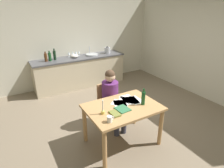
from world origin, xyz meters
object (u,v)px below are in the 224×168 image
at_px(sink_unit, 92,55).
at_px(bottle_oil, 46,57).
at_px(dining_table, 123,112).
at_px(wine_glass_by_kettle, 76,52).
at_px(wine_glass_near_sink, 79,52).
at_px(wine_glass_back_right, 69,53).
at_px(book_cookery, 123,109).
at_px(wine_bottle_on_table, 143,98).
at_px(bottle_vinegar, 50,57).
at_px(person_seated, 112,96).
at_px(book_magazine, 115,114).
at_px(stovetop_kettle, 107,50).
at_px(mixing_bowl, 75,56).
at_px(bottle_wine_red, 55,55).
at_px(wine_glass_back_left, 73,53).
at_px(candlestick, 103,110).
at_px(coffee_mug, 110,119).
at_px(chair_at_table, 108,102).

distance_m(sink_unit, bottle_oil, 1.33).
xyz_separation_m(dining_table, wine_glass_by_kettle, (0.29, 2.97, 0.38)).
distance_m(wine_glass_near_sink, wine_glass_back_right, 0.31).
distance_m(book_cookery, wine_bottle_on_table, 0.41).
bearing_deg(wine_glass_back_right, bottle_vinegar, -166.75).
bearing_deg(wine_glass_back_right, person_seated, -89.48).
bearing_deg(wine_glass_near_sink, bottle_oil, -172.15).
xyz_separation_m(dining_table, book_cookery, (-0.06, -0.08, 0.12)).
bearing_deg(wine_glass_near_sink, book_magazine, -101.38).
relative_size(bottle_vinegar, stovetop_kettle, 1.24).
height_order(bottle_vinegar, mixing_bowl, bottle_vinegar).
height_order(wine_glass_near_sink, wine_glass_back_right, same).
distance_m(wine_bottle_on_table, wine_glass_near_sink, 3.08).
height_order(book_cookery, wine_bottle_on_table, wine_bottle_on_table).
distance_m(bottle_oil, wine_glass_by_kettle, 0.90).
xyz_separation_m(bottle_wine_red, wine_glass_back_left, (0.55, 0.09, -0.02)).
height_order(bottle_oil, wine_glass_by_kettle, bottle_oil).
bearing_deg(candlestick, wine_glass_by_kettle, 77.15).
xyz_separation_m(wine_bottle_on_table, bottle_vinegar, (-0.83, 2.95, 0.15)).
bearing_deg(wine_glass_back_left, bottle_vinegar, -168.93).
xyz_separation_m(book_magazine, book_cookery, (0.19, 0.06, -0.00)).
bearing_deg(wine_glass_back_left, sink_unit, -15.15).
xyz_separation_m(bottle_oil, stovetop_kettle, (1.86, -0.01, -0.01)).
distance_m(coffee_mug, candlestick, 0.24).
relative_size(chair_at_table, bottle_vinegar, 3.14).
bearing_deg(sink_unit, mixing_bowl, 179.44).
bearing_deg(wine_glass_by_kettle, stovetop_kettle, -8.76).
distance_m(coffee_mug, mixing_bowl, 3.17).
height_order(candlestick, wine_glass_near_sink, wine_glass_near_sink).
relative_size(bottle_vinegar, wine_glass_back_left, 1.77).
xyz_separation_m(wine_bottle_on_table, wine_glass_back_right, (-0.26, 3.08, 0.14)).
xyz_separation_m(person_seated, wine_bottle_on_table, (0.24, -0.64, 0.19)).
height_order(bottle_wine_red, wine_glass_back_left, bottle_wine_red).
bearing_deg(coffee_mug, stovetop_kettle, 61.65).
relative_size(candlestick, sink_unit, 0.66).
bearing_deg(sink_unit, dining_table, -104.50).
bearing_deg(book_cookery, coffee_mug, -155.12).
relative_size(chair_at_table, sink_unit, 2.37).
xyz_separation_m(bottle_vinegar, wine_glass_by_kettle, (0.79, 0.13, -0.01)).
height_order(coffee_mug, stovetop_kettle, stovetop_kettle).
xyz_separation_m(dining_table, wine_glass_near_sink, (0.38, 2.97, 0.38)).
height_order(chair_at_table, wine_glass_back_left, wine_glass_back_left).
bearing_deg(mixing_bowl, book_cookery, -94.98).
bearing_deg(wine_glass_back_left, book_cookery, -94.64).
xyz_separation_m(coffee_mug, stovetop_kettle, (1.67, 3.10, 0.21)).
xyz_separation_m(coffee_mug, candlestick, (0.01, 0.24, 0.02)).
bearing_deg(wine_glass_by_kettle, bottle_wine_red, -171.99).
bearing_deg(wine_glass_near_sink, sink_unit, -22.84).
distance_m(coffee_mug, wine_glass_near_sink, 3.35).
distance_m(stovetop_kettle, wine_glass_by_kettle, 0.98).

